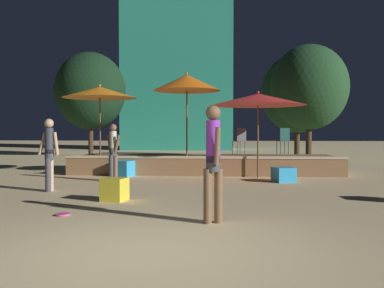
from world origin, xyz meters
name	(u,v)px	position (x,y,z in m)	size (l,w,h in m)	color
ground_plane	(147,254)	(0.00, 0.00, 0.00)	(120.00, 120.00, 0.00)	#D1B784
wooden_deck	(205,164)	(0.25, 10.05, 0.28)	(8.97, 2.90, 0.65)	olive
patio_umbrella_0	(258,100)	(1.95, 8.42, 2.41)	(2.95, 2.95, 2.67)	brown
patio_umbrella_1	(187,83)	(-0.28, 8.71, 2.97)	(2.16, 2.16, 3.31)	brown
patio_umbrella_2	(100,92)	(-3.18, 8.94, 2.71)	(2.43, 2.43, 2.98)	brown
cube_seat_0	(115,189)	(-1.35, 3.72, 0.24)	(0.54, 0.54, 0.47)	yellow
cube_seat_1	(284,175)	(2.58, 7.32, 0.21)	(0.69, 0.69, 0.41)	#2D9EDB
cube_seat_3	(123,168)	(-2.30, 8.51, 0.25)	(0.78, 0.78, 0.50)	#2D9EDB
person_0	(213,158)	(0.72, 1.72, 1.02)	(0.30, 0.50, 1.83)	brown
person_1	(49,152)	(-3.25, 4.98, 0.94)	(0.52, 0.30, 1.73)	#3F3F47
person_2	(113,151)	(-2.26, 7.10, 0.88)	(0.47, 0.36, 1.64)	brown
bistro_chair_0	(284,138)	(2.99, 10.22, 1.19)	(0.43, 0.43, 0.90)	#1E4C47
bistro_chair_1	(240,138)	(1.45, 9.69, 1.19)	(0.46, 0.47, 0.90)	#47474C
frisbee_disc	(63,214)	(-1.84, 2.14, 0.02)	(0.24, 0.24, 0.03)	#E54C99
background_tree_0	(297,93)	(4.68, 17.56, 3.39)	(3.71, 3.71, 5.44)	#3D2B1C
background_tree_1	(90,91)	(-6.79, 19.36, 3.77)	(4.04, 4.04, 5.99)	#3D2B1C
background_tree_2	(309,87)	(4.94, 15.82, 3.52)	(3.67, 3.67, 5.55)	#3D2B1C
distant_building	(179,53)	(-2.68, 29.07, 7.63)	(8.57, 4.29, 15.26)	teal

